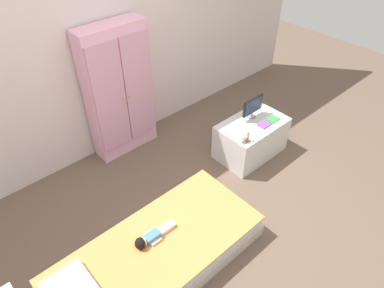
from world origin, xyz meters
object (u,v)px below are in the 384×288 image
at_px(tv_stand, 251,138).
at_px(tv_monitor, 253,106).
at_px(book_green, 273,119).
at_px(wardrobe, 119,92).
at_px(book_purple, 264,125).
at_px(doll, 148,239).
at_px(bed, 158,255).
at_px(rocking_horse_toy, 247,137).

xyz_separation_m(tv_stand, tv_monitor, (0.07, 0.08, 0.36)).
xyz_separation_m(tv_monitor, book_green, (0.14, -0.19, -0.14)).
height_order(wardrobe, book_purple, wardrobe).
distance_m(doll, wardrobe, 1.66).
relative_size(bed, tv_stand, 2.30).
relative_size(bed, doll, 4.59).
bearing_deg(doll, book_green, 7.27).
bearing_deg(book_green, book_purple, -180.00).
bearing_deg(tv_monitor, tv_stand, -129.85).
bearing_deg(bed, book_green, 9.76).
distance_m(book_purple, book_green, 0.15).
relative_size(bed, tv_monitor, 6.13).
height_order(book_purple, book_green, book_purple).
distance_m(bed, book_purple, 1.80).
bearing_deg(bed, wardrobe, 65.52).
distance_m(doll, book_purple, 1.79).
bearing_deg(wardrobe, tv_monitor, -42.86).
height_order(doll, tv_stand, tv_stand).
height_order(doll, wardrobe, wardrobe).
relative_size(doll, book_purple, 2.85).
xyz_separation_m(wardrobe, book_purple, (1.05, -1.18, -0.30)).
xyz_separation_m(tv_stand, book_green, (0.21, -0.11, 0.22)).
distance_m(tv_monitor, book_green, 0.28).
distance_m(doll, rocking_horse_toy, 1.43).
height_order(bed, doll, doll).
bearing_deg(tv_stand, book_green, -27.87).
bearing_deg(doll, bed, -72.77).
relative_size(tv_stand, rocking_horse_toy, 6.71).
bearing_deg(book_purple, tv_monitor, 86.79).
bearing_deg(bed, tv_monitor, 16.47).
distance_m(wardrobe, tv_stand, 1.55).
xyz_separation_m(tv_stand, rocking_horse_toy, (-0.30, -0.17, 0.27)).
distance_m(rocking_horse_toy, book_green, 0.52).
relative_size(wardrobe, rocking_horse_toy, 12.82).
relative_size(rocking_horse_toy, book_purple, 0.85).
bearing_deg(wardrobe, book_purple, -48.24).
bearing_deg(tv_monitor, wardrobe, 137.14).
height_order(wardrobe, tv_stand, wardrobe).
bearing_deg(book_purple, book_green, 0.00).
bearing_deg(wardrobe, tv_stand, -47.09).
xyz_separation_m(tv_stand, book_purple, (0.06, -0.11, 0.22)).
relative_size(wardrobe, tv_stand, 1.91).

